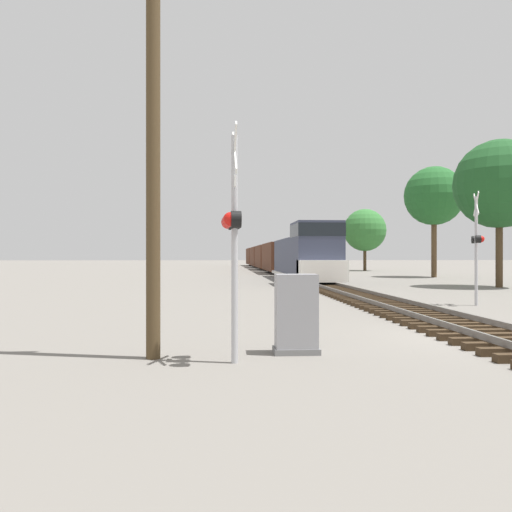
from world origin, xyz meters
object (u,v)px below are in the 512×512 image
at_px(crossing_signal_far, 477,242).
at_px(utility_pole, 153,95).
at_px(tree_mid_background, 434,196).
at_px(freight_train, 270,257).
at_px(tree_far_right, 499,184).
at_px(tree_deep_background, 365,230).
at_px(crossing_signal_near, 233,227).
at_px(relay_cabinet, 296,314).

relative_size(crossing_signal_far, utility_pole, 0.46).
xyz_separation_m(utility_pole, tree_mid_background, (20.49, 34.40, 2.32)).
height_order(freight_train, utility_pole, utility_pole).
height_order(tree_far_right, tree_deep_background, tree_far_right).
bearing_deg(tree_mid_background, crossing_signal_far, -110.13).
relative_size(freight_train, tree_mid_background, 7.22).
bearing_deg(tree_mid_background, freight_train, 121.23).
bearing_deg(utility_pole, tree_far_right, 47.47).
bearing_deg(utility_pole, tree_deep_background, 69.87).
xyz_separation_m(freight_train, tree_mid_background, (12.89, -21.26, 5.57)).
distance_m(crossing_signal_near, relay_cabinet, 2.28).
bearing_deg(freight_train, crossing_signal_near, -96.19).
relative_size(crossing_signal_far, tree_mid_background, 0.44).
bearing_deg(freight_train, relay_cabinet, -94.96).
bearing_deg(tree_far_right, relay_cabinet, -128.30).
xyz_separation_m(relay_cabinet, tree_mid_background, (17.69, 34.09, 6.57)).
xyz_separation_m(freight_train, tree_far_right, (10.74, -35.67, 4.57)).
xyz_separation_m(crossing_signal_near, relay_cabinet, (1.29, 0.81, -1.70)).
bearing_deg(crossing_signal_near, relay_cabinet, 119.66).
height_order(relay_cabinet, tree_deep_background, tree_deep_background).
xyz_separation_m(crossing_signal_far, relay_cabinet, (-8.51, -9.03, -1.71)).
bearing_deg(tree_deep_background, tree_far_right, -92.41).
relative_size(crossing_signal_far, tree_far_right, 0.49).
height_order(crossing_signal_near, crossing_signal_far, crossing_signal_far).
xyz_separation_m(crossing_signal_far, tree_deep_background, (8.46, 44.57, 2.77)).
xyz_separation_m(freight_train, crossing_signal_near, (-6.09, -56.16, 0.70)).
relative_size(tree_far_right, tree_mid_background, 0.91).
relative_size(utility_pole, tree_mid_background, 0.97).
relative_size(relay_cabinet, tree_deep_background, 0.20).
xyz_separation_m(tree_far_right, tree_deep_background, (1.43, 33.92, -1.10)).
bearing_deg(relay_cabinet, tree_deep_background, 72.43).
bearing_deg(tree_far_right, tree_deep_background, 87.59).
height_order(tree_far_right, tree_mid_background, tree_mid_background).
xyz_separation_m(utility_pole, tree_far_right, (18.34, 19.99, 1.33)).
bearing_deg(crossing_signal_far, utility_pole, 145.77).
bearing_deg(utility_pole, crossing_signal_far, 39.57).
relative_size(tree_far_right, tree_deep_background, 1.14).
bearing_deg(tree_mid_background, tree_far_right, -98.49).
xyz_separation_m(tree_mid_background, tree_deep_background, (-0.72, 19.51, -2.09)).
distance_m(crossing_signal_near, tree_deep_background, 57.46).
relative_size(freight_train, tree_deep_background, 9.06).
distance_m(relay_cabinet, utility_pole, 5.10).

